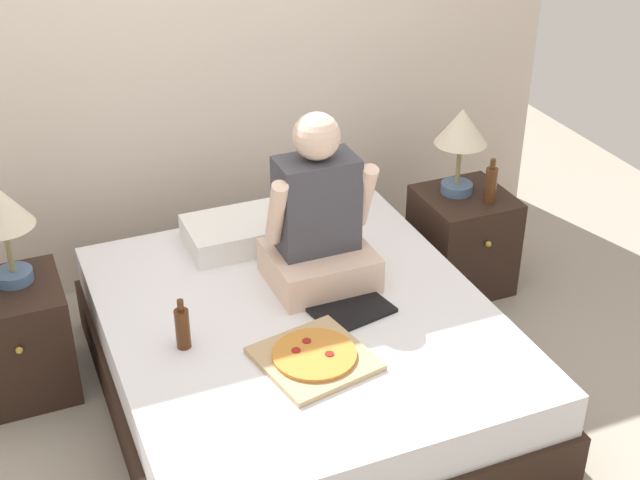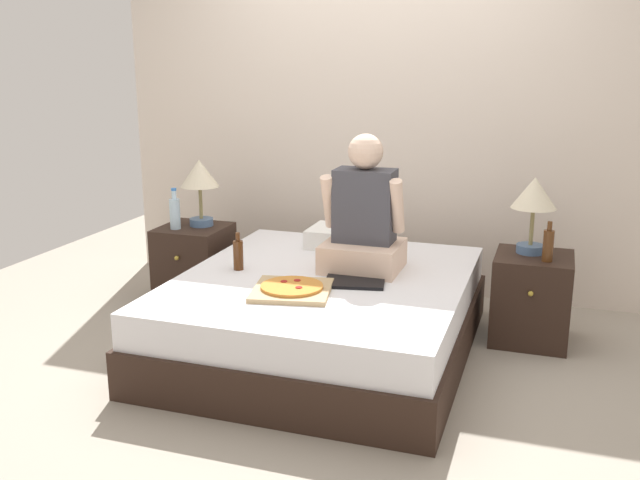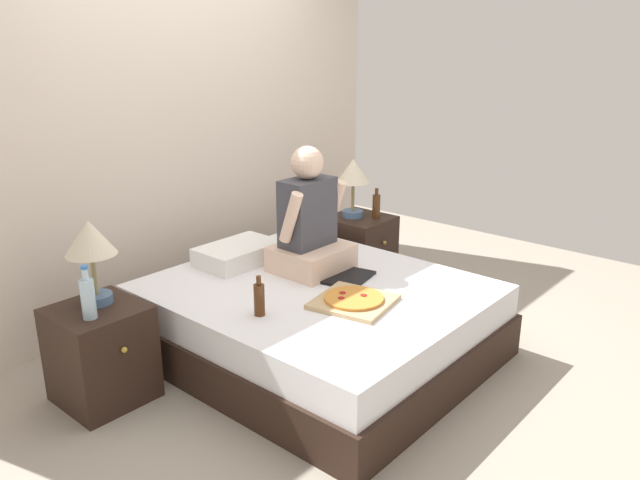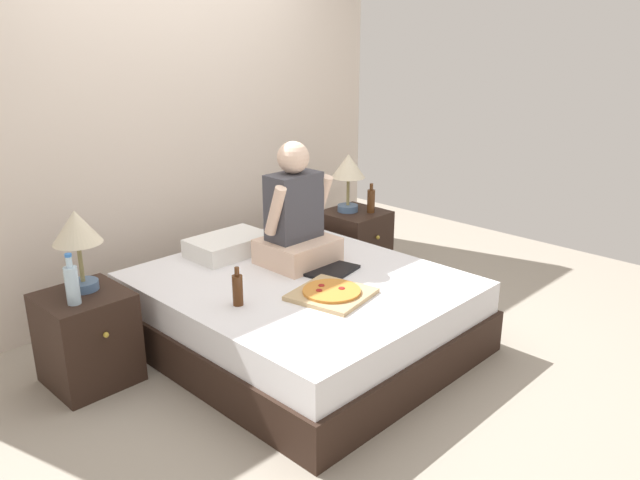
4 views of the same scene
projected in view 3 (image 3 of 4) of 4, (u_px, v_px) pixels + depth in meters
ground_plane at (318, 353)px, 3.82m from camera, size 5.87×5.87×0.00m
wall_back at (175, 129)px, 4.23m from camera, size 3.87×0.12×2.50m
bed at (318, 320)px, 3.75m from camera, size 1.61×1.86×0.45m
nightstand_left at (101, 354)px, 3.28m from camera, size 0.44×0.47×0.52m
lamp_on_left_nightstand at (90, 244)px, 3.15m from camera, size 0.26×0.26×0.45m
water_bottle at (88, 297)px, 3.05m from camera, size 0.07×0.07×0.28m
nightstand_right at (359, 249)px, 4.87m from camera, size 0.44×0.47×0.52m
lamp_on_right_nightstand at (353, 175)px, 4.70m from camera, size 0.26×0.26×0.45m
beer_bottle at (376, 205)px, 4.75m from camera, size 0.06×0.06×0.23m
pillow at (238, 253)px, 4.04m from camera, size 0.52×0.34×0.12m
person_seated at (309, 226)px, 3.85m from camera, size 0.47×0.40×0.78m
laptop at (339, 274)px, 3.81m from camera, size 0.39×0.47×0.07m
pizza_box at (354, 301)px, 3.42m from camera, size 0.47×0.47×0.05m
beer_bottle_on_bed at (259, 299)px, 3.26m from camera, size 0.06×0.06×0.22m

